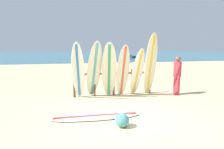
{
  "coord_description": "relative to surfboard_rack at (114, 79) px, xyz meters",
  "views": [
    {
      "loc": [
        -1.42,
        -4.65,
        1.92
      ],
      "look_at": [
        0.22,
        2.78,
        0.8
      ],
      "focal_mm": 29.7,
      "sensor_mm": 36.0,
      "label": 1
    }
  ],
  "objects": [
    {
      "name": "ocean_water",
      "position": [
        -0.22,
        55.52,
        -0.64
      ],
      "size": [
        120.0,
        80.0,
        0.01
      ],
      "primitive_type": "cube",
      "color": "teal",
      "rests_on": "ground"
    },
    {
      "name": "beach_ball",
      "position": [
        -0.48,
        -3.02,
        -0.47
      ],
      "size": [
        0.34,
        0.34,
        0.34
      ],
      "primitive_type": "sphere",
      "color": "teal",
      "rests_on": "ground"
    },
    {
      "name": "surfboard_leaning_center_left",
      "position": [
        -0.27,
        -0.42,
        0.42
      ],
      "size": [
        0.68,
        0.9,
        2.12
      ],
      "color": "beige",
      "rests_on": "ground"
    },
    {
      "name": "surfboard_leaning_left",
      "position": [
        -0.81,
        -0.27,
        0.44
      ],
      "size": [
        0.69,
        1.05,
        2.16
      ],
      "color": "beige",
      "rests_on": "ground"
    },
    {
      "name": "surfboard_lying_on_sand",
      "position": [
        -1.02,
        -2.29,
        -0.61
      ],
      "size": [
        2.49,
        0.62,
        0.08
      ],
      "color": "white",
      "rests_on": "ground"
    },
    {
      "name": "surfboard_leaning_far_left",
      "position": [
        -1.41,
        -0.42,
        0.42
      ],
      "size": [
        0.58,
        1.0,
        2.12
      ],
      "color": "white",
      "rests_on": "ground"
    },
    {
      "name": "small_boat_offshore",
      "position": [
        9.15,
        26.65,
        -0.39
      ],
      "size": [
        2.1,
        2.69,
        0.71
      ],
      "color": "#333842",
      "rests_on": "ocean_water"
    },
    {
      "name": "ground_plane",
      "position": [
        -0.22,
        -2.48,
        -0.64
      ],
      "size": [
        120.0,
        120.0,
        0.0
      ],
      "primitive_type": "plane",
      "color": "#D3BC8C"
    },
    {
      "name": "surfboard_rack",
      "position": [
        0.0,
        0.0,
        0.0
      ],
      "size": [
        3.21,
        0.09,
        1.04
      ],
      "color": "brown",
      "rests_on": "ground"
    },
    {
      "name": "beachgoer_standing",
      "position": [
        2.53,
        -0.47,
        0.22
      ],
      "size": [
        0.25,
        0.3,
        1.58
      ],
      "color": "#D8333F",
      "rests_on": "ground"
    },
    {
      "name": "surfboard_leaning_center_right",
      "position": [
        0.85,
        -0.39,
        0.31
      ],
      "size": [
        0.55,
        0.86,
        1.9
      ],
      "color": "white",
      "rests_on": "ground"
    },
    {
      "name": "surfboard_leaning_center",
      "position": [
        0.28,
        -0.36,
        0.38
      ],
      "size": [
        0.56,
        0.64,
        2.04
      ],
      "color": "beige",
      "rests_on": "ground"
    },
    {
      "name": "surfboard_leaning_right",
      "position": [
        1.37,
        -0.43,
        0.6
      ],
      "size": [
        0.54,
        0.82,
        2.48
      ],
      "color": "beige",
      "rests_on": "ground"
    }
  ]
}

